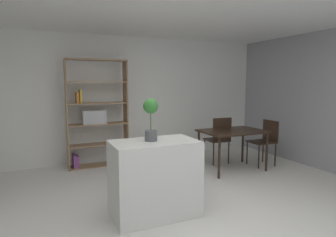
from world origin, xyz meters
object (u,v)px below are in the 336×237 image
(open_bookshelf, at_px, (95,116))
(dining_chair_window_side, at_px, (265,138))
(kitchen_island, at_px, (155,178))
(potted_plant_on_island, at_px, (151,116))
(dining_chair_far, at_px, (219,136))
(dining_table, at_px, (233,134))

(open_bookshelf, relative_size, dining_chair_window_side, 2.33)
(kitchen_island, relative_size, open_bookshelf, 0.50)
(open_bookshelf, height_order, dining_chair_window_side, open_bookshelf)
(kitchen_island, relative_size, potted_plant_on_island, 2.03)
(open_bookshelf, xyz_separation_m, dining_chair_window_side, (3.10, -1.29, -0.45))
(open_bookshelf, bearing_deg, kitchen_island, -83.65)
(dining_chair_window_side, bearing_deg, dining_chair_far, -116.88)
(kitchen_island, distance_m, dining_chair_window_side, 3.06)
(dining_chair_far, bearing_deg, dining_chair_window_side, 155.05)
(dining_table, xyz_separation_m, dining_chair_far, (-0.01, 0.43, -0.11))
(kitchen_island, relative_size, dining_table, 0.90)
(kitchen_island, xyz_separation_m, open_bookshelf, (-0.28, 2.48, 0.52))
(dining_table, height_order, dining_chair_far, dining_chair_far)
(dining_chair_window_side, bearing_deg, kitchen_island, -65.92)
(dining_table, relative_size, dining_chair_far, 1.22)
(dining_chair_window_side, bearing_deg, open_bookshelf, -111.29)
(potted_plant_on_island, relative_size, dining_chair_window_side, 0.57)
(potted_plant_on_island, distance_m, dining_chair_far, 2.68)
(kitchen_island, height_order, dining_table, kitchen_island)
(potted_plant_on_island, distance_m, dining_chair_window_side, 3.16)
(open_bookshelf, bearing_deg, dining_chair_window_side, -22.58)
(open_bookshelf, relative_size, dining_table, 1.79)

